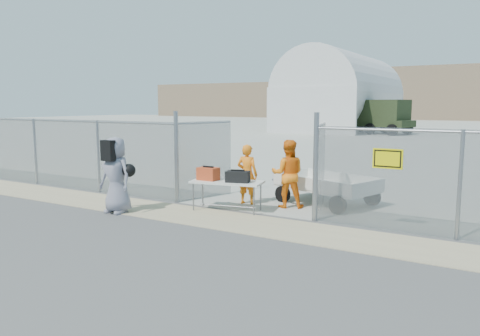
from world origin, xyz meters
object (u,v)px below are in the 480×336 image
Objects in this scene: security_worker_right at (288,174)px; utility_trailer at (327,189)px; folding_table at (227,196)px; visitor at (116,175)px; security_worker_left at (247,174)px.

security_worker_right reaches higher than utility_trailer.
folding_table is at bearing 19.88° from security_worker_right.
security_worker_right reaches higher than folding_table.
utility_trailer is (0.72, 0.95, -0.47)m from security_worker_right.
visitor reaches higher than security_worker_right.
security_worker_right is 4.34m from visitor.
utility_trailer is (1.88, 2.07, 0.03)m from folding_table.
folding_table is 0.95× the size of visitor.
folding_table is 2.80m from utility_trailer.
security_worker_left is 3.41m from visitor.
security_worker_right is 0.94× the size of visitor.
visitor reaches higher than security_worker_left.
visitor is at bearing -120.36° from utility_trailer.
utility_trailer is at bearing -151.50° from security_worker_right.
security_worker_right is 0.52× the size of utility_trailer.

